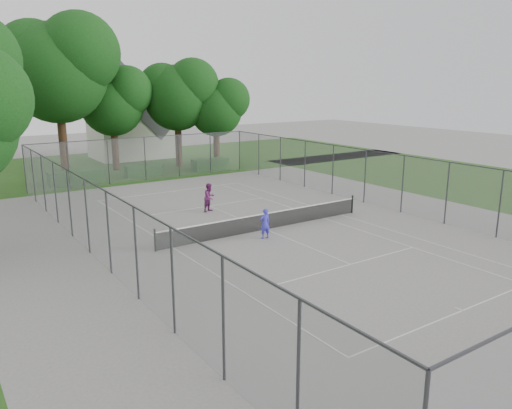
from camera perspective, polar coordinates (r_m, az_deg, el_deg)
ground at (r=26.98m, az=1.19°, el=-2.90°), size 120.00×120.00×0.00m
grass_far at (r=50.01m, az=-16.29°, el=4.31°), size 60.00×20.00×0.00m
grass_right at (r=43.22m, az=25.79°, el=2.07°), size 16.00×40.00×0.00m
court_markings at (r=26.97m, az=1.19°, el=-2.88°), size 11.03×23.83×0.01m
tennis_net at (r=26.83m, az=1.20°, el=-1.85°), size 12.87×0.10×1.10m
perimeter_fence at (r=26.51m, az=1.21°, el=0.85°), size 18.08×34.08×3.52m
tree_far_left at (r=44.61m, az=-21.71°, el=14.64°), size 9.26×8.45×13.31m
tree_far_midleft at (r=46.68m, az=-16.03°, el=11.53°), size 6.42×5.86×9.23m
tree_far_midright at (r=47.73m, az=-8.91°, el=12.54°), size 6.94×6.34×9.98m
tree_far_right at (r=47.97m, az=-4.50°, el=11.20°), size 5.71×5.21×8.21m
hedge_left at (r=41.60m, az=-19.83°, el=2.96°), size 4.19×1.26×1.05m
hedge_mid at (r=43.43m, az=-12.72°, el=3.82°), size 3.13×0.89×0.98m
hedge_right at (r=45.80m, az=-5.27°, el=4.61°), size 3.32×1.22×1.00m
house at (r=54.59m, az=-14.03°, el=9.41°), size 7.94×6.16×9.89m
girl_player at (r=25.30m, az=1.03°, el=-2.19°), size 0.59×0.41×1.56m
woman_player at (r=30.72m, az=-5.32°, el=0.81°), size 1.05×0.95×1.76m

